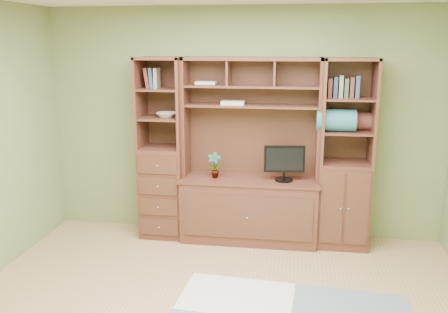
% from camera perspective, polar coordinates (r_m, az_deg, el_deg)
% --- Properties ---
extents(room, '(4.60, 4.10, 2.64)m').
position_cam_1_polar(room, '(3.48, -1.36, -1.40)').
color(room, tan).
rests_on(room, ground).
extents(center_hutch, '(1.54, 0.53, 2.05)m').
position_cam_1_polar(center_hutch, '(5.20, 3.14, 0.47)').
color(center_hutch, '#50271C').
rests_on(center_hutch, ground).
extents(left_tower, '(0.50, 0.45, 2.05)m').
position_cam_1_polar(left_tower, '(5.42, -7.40, 0.92)').
color(left_tower, '#50271C').
rests_on(left_tower, ground).
extents(right_tower, '(0.55, 0.45, 2.05)m').
position_cam_1_polar(right_tower, '(5.25, 14.39, 0.18)').
color(right_tower, '#50271C').
rests_on(right_tower, ground).
extents(monitor, '(0.46, 0.25, 0.54)m').
position_cam_1_polar(monitor, '(5.15, 7.29, -0.03)').
color(monitor, black).
rests_on(monitor, center_hutch).
extents(orchid, '(0.15, 0.10, 0.29)m').
position_cam_1_polar(orchid, '(5.25, -1.14, -1.06)').
color(orchid, '#9D4D35').
rests_on(orchid, center_hutch).
extents(magazines, '(0.25, 0.18, 0.04)m').
position_cam_1_polar(magazines, '(5.22, 1.10, 6.51)').
color(magazines, beige).
rests_on(magazines, center_hutch).
extents(bowl, '(0.22, 0.22, 0.05)m').
position_cam_1_polar(bowl, '(5.34, -6.91, 5.01)').
color(bowl, beige).
rests_on(bowl, left_tower).
extents(blanket_teal, '(0.40, 0.23, 0.23)m').
position_cam_1_polar(blanket_teal, '(5.12, 13.33, 4.26)').
color(blanket_teal, '#2D6977').
rests_on(blanket_teal, right_tower).
extents(blanket_red, '(0.34, 0.19, 0.19)m').
position_cam_1_polar(blanket_red, '(5.27, 15.44, 4.15)').
color(blanket_red, brown).
rests_on(blanket_red, right_tower).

